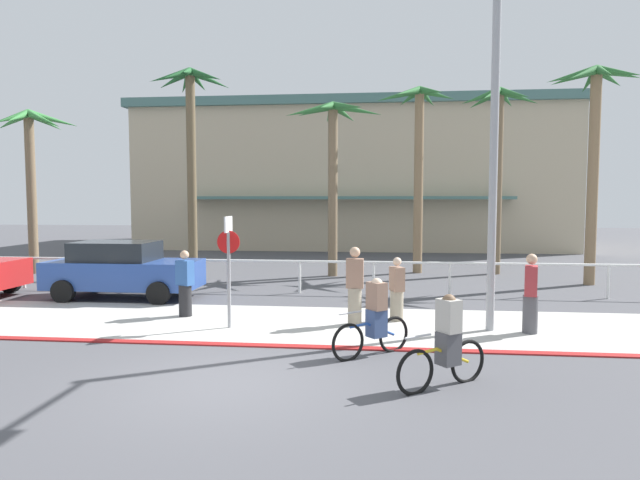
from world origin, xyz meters
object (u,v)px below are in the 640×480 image
(stop_sign_bike_lane, at_px, (229,255))
(palm_tree_2, at_px, (190,119))
(palm_tree_4, at_px, (418,138))
(streetlight_curb, at_px, (496,137))
(pedestrian_1, at_px, (185,286))
(pedestrian_3, at_px, (355,289))
(car_blue_1, at_px, (123,269))
(pedestrian_0, at_px, (531,297))
(palm_tree_3, at_px, (333,144))
(pedestrian_2, at_px, (397,292))
(palm_tree_6, at_px, (594,119))
(cyclist_yellow_1, at_px, (446,343))
(palm_tree_5, at_px, (498,138))
(cyclist_blue_0, at_px, (375,319))
(palm_tree_1, at_px, (30,145))

(stop_sign_bike_lane, height_order, palm_tree_2, palm_tree_2)
(palm_tree_4, bearing_deg, streetlight_curb, -84.27)
(pedestrian_1, bearing_deg, pedestrian_3, -6.57)
(car_blue_1, xyz_separation_m, pedestrian_0, (10.86, -3.23, -0.05))
(palm_tree_3, height_order, pedestrian_0, palm_tree_3)
(palm_tree_3, bearing_deg, pedestrian_3, -81.63)
(palm_tree_3, distance_m, pedestrian_1, 9.31)
(palm_tree_3, height_order, car_blue_1, palm_tree_3)
(pedestrian_2, bearing_deg, palm_tree_6, 43.86)
(palm_tree_4, bearing_deg, palm_tree_6, -23.11)
(palm_tree_3, distance_m, pedestrian_3, 9.27)
(cyclist_yellow_1, bearing_deg, pedestrian_0, 58.60)
(palm_tree_5, xyz_separation_m, cyclist_yellow_1, (-3.49, -13.55, -4.58))
(stop_sign_bike_lane, relative_size, palm_tree_5, 0.35)
(car_blue_1, xyz_separation_m, cyclist_yellow_1, (8.62, -6.90, -0.18))
(streetlight_curb, bearing_deg, cyclist_blue_0, -142.36)
(palm_tree_6, distance_m, cyclist_blue_0, 12.91)
(cyclist_yellow_1, bearing_deg, palm_tree_1, 141.08)
(palm_tree_5, relative_size, pedestrian_0, 4.10)
(palm_tree_2, height_order, cyclist_blue_0, palm_tree_2)
(pedestrian_2, distance_m, pedestrian_3, 1.13)
(palm_tree_5, bearing_deg, pedestrian_2, -114.71)
(palm_tree_1, relative_size, pedestrian_0, 3.64)
(palm_tree_4, distance_m, palm_tree_6, 6.22)
(stop_sign_bike_lane, xyz_separation_m, palm_tree_4, (4.87, 10.07, 3.65))
(cyclist_yellow_1, relative_size, pedestrian_3, 0.81)
(car_blue_1, xyz_separation_m, cyclist_blue_0, (7.49, -5.25, -0.18))
(streetlight_curb, xyz_separation_m, palm_tree_1, (-16.06, 8.20, 0.76))
(palm_tree_2, height_order, pedestrian_1, palm_tree_2)
(palm_tree_4, bearing_deg, cyclist_blue_0, -97.45)
(palm_tree_2, relative_size, car_blue_1, 1.81)
(palm_tree_1, bearing_deg, palm_tree_6, -1.94)
(palm_tree_4, distance_m, pedestrian_2, 10.11)
(car_blue_1, height_order, pedestrian_0, pedestrian_0)
(cyclist_yellow_1, bearing_deg, pedestrian_1, 142.07)
(palm_tree_5, bearing_deg, pedestrian_1, -136.21)
(palm_tree_3, bearing_deg, palm_tree_5, 11.37)
(palm_tree_3, xyz_separation_m, pedestrian_3, (1.21, -8.20, -4.15))
(car_blue_1, bearing_deg, palm_tree_2, 87.25)
(palm_tree_2, distance_m, cyclist_yellow_1, 15.86)
(cyclist_blue_0, bearing_deg, pedestrian_0, 30.98)
(pedestrian_1, height_order, pedestrian_3, pedestrian_3)
(stop_sign_bike_lane, bearing_deg, pedestrian_1, 142.56)
(palm_tree_1, xyz_separation_m, palm_tree_3, (11.82, 0.47, -0.03))
(palm_tree_1, relative_size, palm_tree_2, 0.80)
(pedestrian_1, distance_m, pedestrian_2, 5.25)
(palm_tree_2, relative_size, pedestrian_0, 4.52)
(palm_tree_2, relative_size, palm_tree_5, 1.10)
(palm_tree_6, bearing_deg, palm_tree_5, 137.34)
(car_blue_1, relative_size, pedestrian_2, 2.83)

